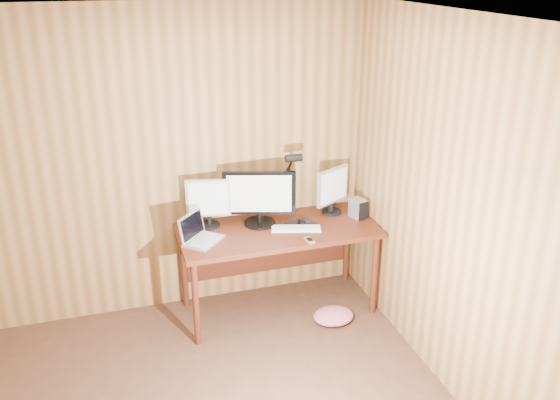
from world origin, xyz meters
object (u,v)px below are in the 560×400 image
keyboard (296,228)px  mouse (301,222)px  monitor_center (259,197)px  desk_lamp (291,174)px  monitor_left (208,202)px  monitor_right (332,189)px  speaker (331,206)px  hard_drive (358,208)px  laptop (199,235)px  phone (310,240)px  desk (276,238)px

keyboard → mouse: size_ratio=3.90×
monitor_center → desk_lamp: desk_lamp is taller
monitor_left → monitor_right: monitor_left is taller
monitor_right → speaker: bearing=98.4°
monitor_center → monitor_right: monitor_center is taller
hard_drive → monitor_left: bearing=156.0°
mouse → hard_drive: size_ratio=0.64×
monitor_right → laptop: monitor_right is taller
monitor_center → monitor_left: 0.41m
laptop → phone: (0.82, -0.25, -0.05)m
desk → hard_drive: hard_drive is taller
keyboard → desk_lamp: (0.05, 0.29, 0.36)m
speaker → keyboard: bearing=-148.7°
monitor_right → keyboard: size_ratio=0.97×
phone → desk: bearing=112.1°
phone → desk_lamp: bearing=85.0°
keyboard → hard_drive: bearing=24.1°
desk → laptop: (-0.65, -0.10, 0.18)m
keyboard → laptop: bearing=-165.8°
phone → desk_lamp: (0.02, 0.52, 0.36)m
monitor_left → laptop: bearing=-106.3°
desk → monitor_right: (0.53, 0.10, 0.34)m
monitor_right → phone: monitor_right is taller
monitor_right → keyboard: bearing=-177.3°
monitor_left → speaker: (1.05, -0.03, -0.15)m
phone → speaker: speaker is taller
monitor_center → laptop: 0.58m
monitor_center → keyboard: bearing=-20.0°
hard_drive → desk_lamp: desk_lamp is taller
monitor_center → monitor_left: bearing=-174.7°
desk → monitor_left: 0.64m
monitor_center → phone: size_ratio=5.09×
monitor_center → laptop: monitor_center is taller
desk → monitor_center: monitor_center is taller
phone → hard_drive: bearing=26.4°
mouse → phone: size_ratio=0.94×
desk → laptop: laptop is taller
desk → monitor_center: 0.38m
mouse → desk_lamp: size_ratio=0.18×
keyboard → phone: size_ratio=3.67×
desk → monitor_left: bearing=165.2°
monitor_right → phone: bearing=-156.0°
mouse → keyboard: bearing=-156.9°
monitor_left → laptop: (-0.13, -0.24, -0.16)m
monitor_center → desk_lamp: bearing=35.7°
monitor_left → speaker: bearing=10.3°
desk → monitor_center: size_ratio=2.79×
monitor_left → desk_lamp: desk_lamp is taller
mouse → speaker: (0.32, 0.16, 0.04)m
desk_lamp → monitor_center: bearing=-178.7°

